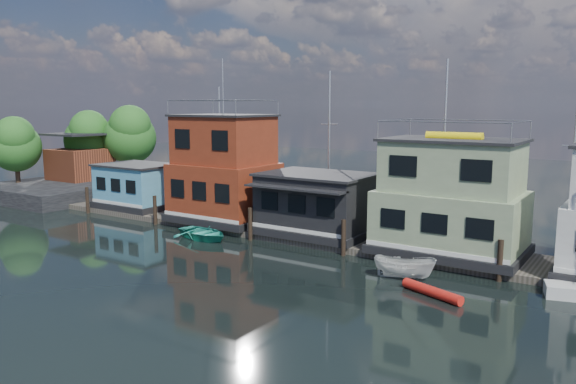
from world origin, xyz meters
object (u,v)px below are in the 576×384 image
Objects in this scene: houseboat_red at (224,171)px; dinghy_teal at (203,233)px; houseboat_dark at (317,204)px; motorboat at (404,267)px; houseboat_green at (451,199)px; houseboat_blue at (138,186)px; red_kayak at (432,291)px.

houseboat_red is 2.85× the size of dinghy_teal.
motorboat is at bearing -31.56° from houseboat_dark.
houseboat_dark is 9.07m from houseboat_green.
houseboat_blue reaches higher than red_kayak.
houseboat_dark reaches higher than dinghy_teal.
houseboat_blue is 0.54× the size of houseboat_red.
motorboat reaches higher than red_kayak.
houseboat_red is at bearing 179.86° from houseboat_dark.
houseboat_red reaches higher than motorboat.
houseboat_green is (9.00, 0.02, 1.13)m from houseboat_dark.
motorboat is (-2.10, 1.79, 0.38)m from red_kayak.
houseboat_dark reaches higher than motorboat.
dinghy_teal is (1.70, -4.32, -3.67)m from houseboat_red.
houseboat_dark reaches higher than red_kayak.
houseboat_dark is 0.88× the size of houseboat_green.
motorboat is (14.60, -0.80, 0.20)m from dinghy_teal.
motorboat is at bearing -83.72° from dinghy_teal.
houseboat_red is at bearing -180.00° from houseboat_green.
dinghy_teal is at bearing -145.67° from houseboat_dark.
houseboat_red is 3.55× the size of red_kayak.
houseboat_red is 20.03m from red_kayak.
dinghy_teal is at bearing 75.65° from motorboat.
houseboat_red is 3.66× the size of motorboat.
houseboat_green is 5.94m from motorboat.
houseboat_red is at bearing 0.00° from houseboat_blue.
houseboat_dark is 9.91m from motorboat.
houseboat_green reaches higher than houseboat_dark.
houseboat_red is at bearing 61.35° from motorboat.
dinghy_teal is at bearing -164.23° from houseboat_green.
red_kayak is at bearing -78.51° from houseboat_green.
houseboat_blue is at bearing 78.32° from dinghy_teal.
houseboat_blue is at bearing -172.46° from red_kayak.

